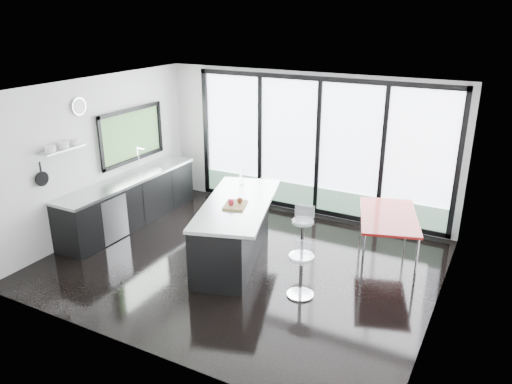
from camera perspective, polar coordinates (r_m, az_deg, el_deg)
The scene contains 11 objects.
floor at distance 8.23m, azimuth -1.61°, elevation -8.06°, with size 6.00×5.00×0.00m, color black.
ceiling at distance 7.32m, azimuth -1.83°, elevation 11.60°, with size 6.00×5.00×0.00m, color white.
wall_back at distance 9.72m, azimuth 6.94°, elevation 4.42°, with size 6.00×0.09×2.80m.
wall_front at distance 5.79m, azimuth -14.13°, elevation -6.01°, with size 6.00×0.00×2.80m, color silver.
wall_left at distance 9.58m, azimuth -16.61°, elevation 5.27°, with size 0.26×5.00×2.80m.
wall_right at distance 6.78m, azimuth 20.90°, elevation -2.80°, with size 0.00×5.00×2.80m, color silver.
counter_cabinets at distance 9.79m, azimuth -14.19°, elevation -0.93°, with size 0.69×3.24×1.36m.
island at distance 8.18m, azimuth -2.64°, elevation -4.29°, with size 1.71×2.62×1.29m.
bar_stool_near at distance 7.24m, azimuth 5.14°, elevation -9.58°, with size 0.39×0.39×0.62m, color silver.
bar_stool_far at distance 8.29m, azimuth 5.31°, elevation -5.32°, with size 0.42×0.42×0.67m, color silver.
red_table at distance 8.36m, azimuth 14.69°, elevation -5.16°, with size 0.87×1.52×0.82m, color maroon.
Camera 1 is at (3.61, -6.27, 3.91)m, focal length 35.00 mm.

